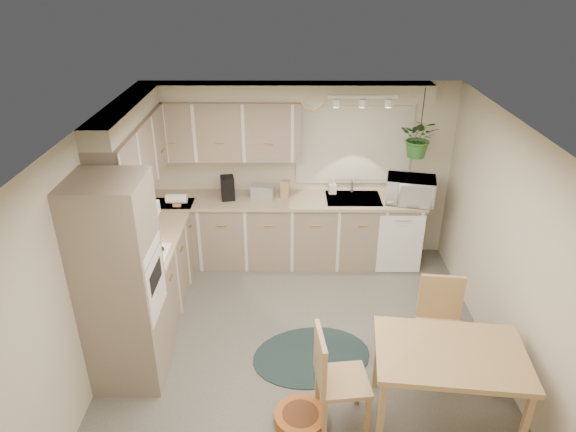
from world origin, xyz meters
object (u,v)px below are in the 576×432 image
(dining_table, at_px, (445,387))
(pet_bed, at_px, (300,418))
(microwave, at_px, (411,187))
(chair_back, at_px, (441,329))
(braided_rug, at_px, (312,356))
(chair_left, at_px, (343,378))

(dining_table, relative_size, pet_bed, 2.65)
(microwave, bearing_deg, chair_back, -79.56)
(braided_rug, bearing_deg, dining_table, -36.02)
(chair_left, distance_m, braided_rug, 0.98)
(dining_table, distance_m, chair_back, 0.68)
(dining_table, relative_size, microwave, 2.08)
(chair_left, height_order, chair_back, chair_left)
(chair_left, bearing_deg, pet_bed, -90.65)
(braided_rug, bearing_deg, chair_left, -74.20)
(dining_table, xyz_separation_m, chair_back, (0.13, 0.67, 0.09))
(dining_table, xyz_separation_m, chair_left, (-0.89, -0.00, 0.09))
(chair_back, height_order, pet_bed, chair_back)
(chair_left, relative_size, braided_rug, 0.79)
(dining_table, bearing_deg, microwave, 86.14)
(pet_bed, height_order, microwave, microwave)
(microwave, bearing_deg, braided_rug, -113.38)
(braided_rug, height_order, microwave, microwave)
(braided_rug, height_order, pet_bed, pet_bed)
(chair_left, bearing_deg, chair_back, 117.07)
(braided_rug, xyz_separation_m, microwave, (1.30, 1.84, 1.14))
(chair_left, distance_m, microwave, 2.94)
(dining_table, height_order, chair_left, chair_left)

